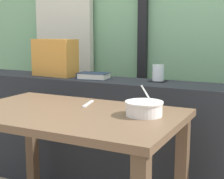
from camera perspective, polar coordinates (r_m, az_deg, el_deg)
curtain_left_panel at (r=3.09m, az=-8.06°, el=12.36°), size 0.56×0.06×2.50m
window_divider_post at (r=2.77m, az=5.20°, el=13.79°), size 0.07×0.05×2.60m
dark_console_ledge at (r=2.30m, az=1.55°, el=-8.22°), size 2.80×0.32×0.78m
breakfast_table at (r=1.73m, az=-6.90°, el=-7.35°), size 1.08×0.67×0.71m
coaster_square at (r=2.18m, az=7.68°, el=1.41°), size 0.10×0.10×0.00m
juice_glass at (r=2.17m, az=7.70°, el=2.72°), size 0.07×0.07×0.10m
closed_book at (r=2.28m, az=-3.11°, el=2.30°), size 0.21×0.15×0.04m
throw_pillow at (r=2.46m, az=-9.49°, el=5.27°), size 0.33×0.17×0.26m
soup_bowl at (r=1.60m, az=5.37°, el=-3.15°), size 0.18×0.18×0.15m
fork_utensil at (r=1.85m, az=-4.07°, el=-2.37°), size 0.06×0.17×0.01m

